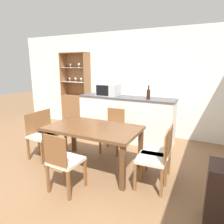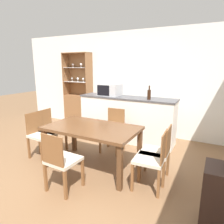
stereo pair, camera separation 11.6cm
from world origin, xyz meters
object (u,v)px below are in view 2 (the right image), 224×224
at_px(dining_chair_side_left_far, 51,131).
at_px(dining_chair_side_right_near, 152,159).
at_px(dining_chair_head_near, 61,161).
at_px(dining_chair_side_left_near, 41,134).
at_px(dining_table, 92,132).
at_px(wine_bottle, 149,94).
at_px(dining_chair_side_right_far, 157,152).
at_px(dining_chair_head_far, 113,130).
at_px(display_cabinet, 79,104).
at_px(microwave, 110,90).

distance_m(dining_chair_side_left_far, dining_chair_side_right_near, 2.17).
distance_m(dining_chair_side_right_near, dining_chair_head_near, 1.25).
xyz_separation_m(dining_chair_side_left_far, dining_chair_side_left_near, (0.00, -0.26, 0.00)).
xyz_separation_m(dining_chair_side_left_far, dining_chair_side_right_near, (2.16, -0.26, 0.00)).
xyz_separation_m(dining_chair_side_left_far, dining_chair_head_near, (1.08, -0.89, 0.00)).
relative_size(dining_table, wine_bottle, 5.27).
height_order(dining_chair_side_right_near, dining_chair_side_right_far, same).
relative_size(dining_chair_side_right_near, dining_chair_head_far, 1.00).
xyz_separation_m(dining_chair_side_right_far, dining_chair_head_near, (-1.08, -0.89, 0.00)).
xyz_separation_m(dining_chair_side_right_near, dining_chair_head_far, (-1.08, 0.89, 0.00)).
relative_size(dining_chair_side_right_near, dining_chair_side_right_far, 1.00).
bearing_deg(dining_chair_head_near, wine_bottle, 77.52).
height_order(dining_chair_side_right_near, dining_chair_side_left_near, same).
bearing_deg(dining_chair_head_far, dining_chair_side_right_near, 137.49).
distance_m(display_cabinet, dining_chair_side_left_far, 1.94).
bearing_deg(display_cabinet, dining_chair_side_left_far, -69.22).
bearing_deg(wine_bottle, microwave, 173.21).
height_order(dining_chair_side_right_near, wine_bottle, wine_bottle).
height_order(dining_chair_head_far, wine_bottle, wine_bottle).
bearing_deg(dining_chair_side_left_near, dining_chair_side_right_far, 100.33).
distance_m(dining_table, dining_chair_side_right_near, 1.10).
relative_size(dining_chair_side_left_far, dining_chair_side_right_near, 1.00).
distance_m(dining_chair_side_right_near, dining_chair_side_right_far, 0.27).
relative_size(dining_chair_head_far, dining_chair_side_right_far, 1.00).
bearing_deg(dining_chair_side_left_far, dining_chair_head_near, 49.03).
distance_m(dining_chair_side_right_near, dining_chair_head_far, 1.40).
xyz_separation_m(dining_chair_side_left_far, microwave, (0.62, 1.32, 0.71)).
height_order(dining_chair_side_right_far, dining_chair_head_near, same).
bearing_deg(dining_chair_side_right_near, dining_chair_head_near, 116.25).
height_order(dining_chair_side_left_far, dining_chair_side_right_far, same).
distance_m(dining_chair_side_left_far, dining_chair_side_left_near, 0.26).
relative_size(dining_chair_head_near, wine_bottle, 2.95).
relative_size(dining_chair_side_left_near, wine_bottle, 2.95).
xyz_separation_m(display_cabinet, dining_chair_head_far, (1.76, -1.19, -0.16)).
height_order(dining_chair_side_left_near, dining_chair_side_right_far, same).
bearing_deg(dining_chair_head_near, microwave, 103.48).
height_order(dining_chair_head_near, microwave, microwave).
bearing_deg(dining_table, dining_chair_head_far, 90.17).
bearing_deg(display_cabinet, dining_chair_side_left_near, -71.67).
bearing_deg(dining_chair_side_right_near, dining_chair_side_left_near, 86.13).
distance_m(dining_chair_head_far, microwave, 1.09).
relative_size(dining_chair_side_right_near, dining_chair_head_near, 1.00).
xyz_separation_m(dining_table, dining_chair_head_near, (-0.00, -0.76, -0.19)).
bearing_deg(dining_chair_side_right_far, display_cabinet, 54.24).
relative_size(dining_table, dining_chair_side_left_near, 1.79).
height_order(dining_chair_side_left_near, microwave, microwave).
xyz_separation_m(display_cabinet, dining_chair_side_right_far, (2.85, -1.81, -0.16)).
relative_size(display_cabinet, dining_chair_side_left_far, 2.40).
relative_size(microwave, wine_bottle, 1.68).
xyz_separation_m(microwave, wine_bottle, (0.99, -0.12, -0.03)).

